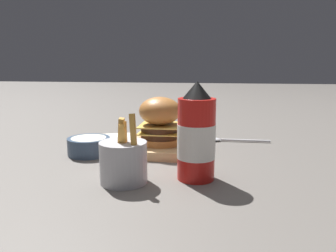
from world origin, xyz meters
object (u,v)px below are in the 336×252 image
Objects in this scene: burger at (160,120)px; fries_basket at (124,161)px; spoon at (227,140)px; serving_board at (168,148)px; ketchup_bottle at (196,136)px; side_bowl at (89,145)px.

burger is 0.88× the size of fries_basket.
spoon is at bearing -142.23° from burger.
spoon is (-0.16, -0.15, -0.01)m from serving_board.
fries_basket is at bearing 76.25° from serving_board.
ketchup_bottle is (-0.11, 0.20, 0.00)m from burger.
serving_board is at bearing -103.75° from fries_basket.
fries_basket is (0.14, 0.04, -0.05)m from ketchup_bottle.
ketchup_bottle reaches higher than spoon.
ketchup_bottle is at bearing 118.88° from burger.
ketchup_bottle is 0.33m from side_bowl.
ketchup_bottle is 1.84× the size of side_bowl.
side_bowl is at bearing -26.54° from ketchup_bottle.
serving_board reaches higher than spoon.
serving_board is 0.21m from side_bowl.
side_bowl is at bearing 27.81° from spoon.
side_bowl is at bearing -51.88° from fries_basket.
side_bowl reaches higher than spoon.
spoon is (-0.08, -0.34, -0.09)m from ketchup_bottle.
fries_basket is at bearing 59.77° from spoon.
side_bowl is (0.29, -0.14, -0.07)m from ketchup_bottle.
ketchup_bottle is 1.10× the size of spoon.
serving_board is 1.15× the size of spoon.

